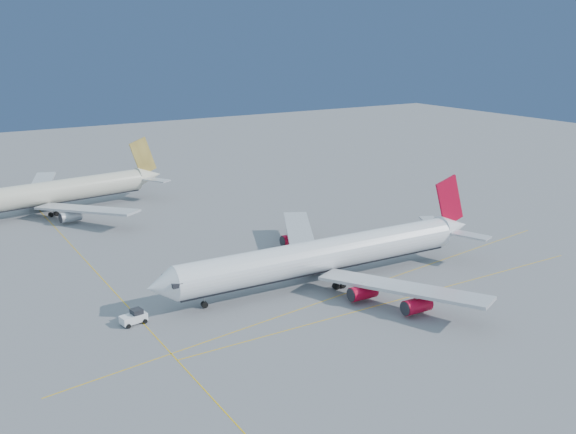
# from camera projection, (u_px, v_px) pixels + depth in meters

# --- Properties ---
(ground) EXTENTS (500.00, 500.00, 0.00)m
(ground) POSITION_uv_depth(u_px,v_px,m) (339.00, 279.00, 127.05)
(ground) COLOR slate
(ground) RESTS_ON ground
(taxiway_lines) EXTENTS (118.86, 140.00, 0.02)m
(taxiway_lines) POSITION_uv_depth(u_px,v_px,m) (259.00, 284.00, 124.82)
(taxiway_lines) COLOR #E2AA0C
(taxiway_lines) RESTS_ON ground
(airliner_virgin) EXTENTS (72.94, 65.57, 18.01)m
(airliner_virgin) POSITION_uv_depth(u_px,v_px,m) (329.00, 255.00, 124.95)
(airliner_virgin) COLOR white
(airliner_virgin) RESTS_ON ground
(airliner_etihad) EXTENTS (68.73, 63.00, 17.95)m
(airliner_etihad) POSITION_uv_depth(u_px,v_px,m) (48.00, 193.00, 173.33)
(airliner_etihad) COLOR beige
(airliner_etihad) RESTS_ON ground
(pushback_tug) EXTENTS (4.59, 3.18, 2.43)m
(pushback_tug) POSITION_uv_depth(u_px,v_px,m) (134.00, 317.00, 107.35)
(pushback_tug) COLOR white
(pushback_tug) RESTS_ON ground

